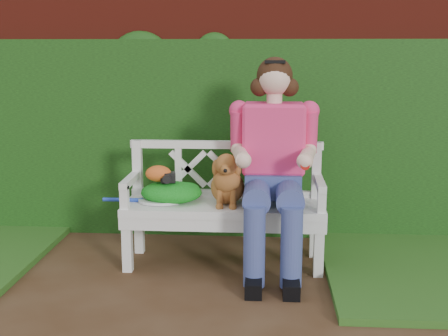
{
  "coord_description": "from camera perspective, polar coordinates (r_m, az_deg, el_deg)",
  "views": [
    {
      "loc": [
        0.65,
        -3.45,
        1.63
      ],
      "look_at": [
        0.34,
        0.91,
        0.75
      ],
      "focal_mm": 48.0,
      "sensor_mm": 36.0,
      "label": 1
    }
  ],
  "objects": [
    {
      "name": "garden_bench",
      "position": [
        4.58,
        -0.0,
        -6.26
      ],
      "size": [
        1.62,
        0.71,
        0.48
      ],
      "primitive_type": null,
      "rotation": [
        0.0,
        0.0,
        -0.07
      ],
      "color": "white",
      "rests_on": "ground"
    },
    {
      "name": "seated_woman",
      "position": [
        4.41,
        4.73,
        0.66
      ],
      "size": [
        0.76,
        0.97,
        1.62
      ],
      "primitive_type": null,
      "rotation": [
        0.0,
        0.0,
        -0.08
      ],
      "color": "#CC4B6E",
      "rests_on": "ground"
    },
    {
      "name": "camera_item",
      "position": [
        4.51,
        -5.36,
        -0.88
      ],
      "size": [
        0.13,
        0.1,
        0.07
      ],
      "primitive_type": "cube",
      "rotation": [
        0.0,
        0.0,
        0.19
      ],
      "color": "black",
      "rests_on": "green_bag"
    },
    {
      "name": "brick_wall",
      "position": [
        5.42,
        -2.85,
        5.76
      ],
      "size": [
        10.0,
        0.3,
        2.2
      ],
      "primitive_type": "cube",
      "color": "maroon",
      "rests_on": "ground"
    },
    {
      "name": "ground",
      "position": [
        3.87,
        -6.16,
        -13.58
      ],
      "size": [
        60.0,
        60.0,
        0.0
      ],
      "primitive_type": "plane",
      "color": "#3E2513"
    },
    {
      "name": "baseball_glove",
      "position": [
        4.53,
        -6.26,
        -0.53
      ],
      "size": [
        0.21,
        0.17,
        0.12
      ],
      "primitive_type": "ellipsoid",
      "rotation": [
        0.0,
        0.0,
        -0.13
      ],
      "color": "#D0581E",
      "rests_on": "green_bag"
    },
    {
      "name": "ivy_hedge",
      "position": [
        5.23,
        -3.11,
        2.8
      ],
      "size": [
        10.0,
        0.18,
        1.7
      ],
      "primitive_type": "cube",
      "color": "#226217",
      "rests_on": "ground"
    },
    {
      "name": "dog",
      "position": [
        4.43,
        0.32,
        -0.94
      ],
      "size": [
        0.33,
        0.41,
        0.41
      ],
      "primitive_type": null,
      "rotation": [
        0.0,
        0.0,
        -0.16
      ],
      "color": "#9C6629",
      "rests_on": "garden_bench"
    },
    {
      "name": "tennis_racket",
      "position": [
        4.56,
        -6.46,
        -3.08
      ],
      "size": [
        0.69,
        0.44,
        0.03
      ],
      "primitive_type": null,
      "rotation": [
        0.0,
        0.0,
        0.3
      ],
      "color": "silver",
      "rests_on": "garden_bench"
    },
    {
      "name": "green_bag",
      "position": [
        4.55,
        -5.04,
        -2.26
      ],
      "size": [
        0.52,
        0.43,
        0.16
      ],
      "primitive_type": null,
      "rotation": [
        0.0,
        0.0,
        -0.17
      ],
      "color": "green",
      "rests_on": "garden_bench"
    }
  ]
}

